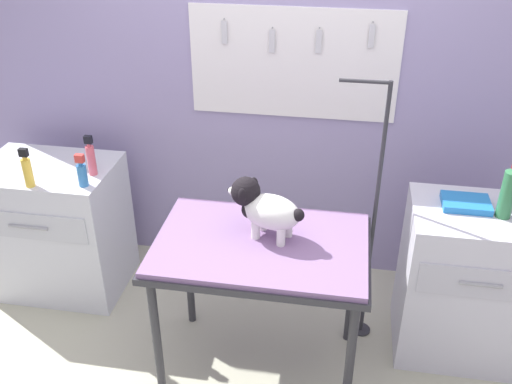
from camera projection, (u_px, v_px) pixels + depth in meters
rear_wall_panel at (280, 104)px, 3.49m from camera, size 4.00×0.09×2.30m
grooming_table at (261, 255)px, 2.81m from camera, size 1.06×0.71×0.84m
grooming_arm at (371, 230)px, 3.07m from camera, size 0.30×0.11×1.55m
dog at (264, 207)px, 2.75m from camera, size 0.40×0.26×0.29m
counter_left at (58, 227)px, 3.61m from camera, size 0.80×0.58×0.86m
cabinet_right at (465, 282)px, 3.11m from camera, size 0.68×0.54×0.90m
conditioner_bottle at (91, 158)px, 3.27m from camera, size 0.05×0.05×0.24m
spray_bottle_tall at (27, 170)px, 3.15m from camera, size 0.05×0.05×0.23m
detangler_spray at (82, 173)px, 3.16m from camera, size 0.05×0.05×0.19m
soda_bottle at (508, 193)px, 2.78m from camera, size 0.07×0.07×0.29m
supply_tray at (466, 203)px, 2.93m from camera, size 0.24×0.18×0.04m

